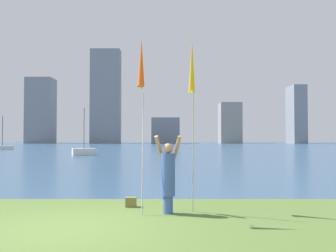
{
  "coord_description": "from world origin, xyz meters",
  "views": [
    {
      "loc": [
        1.93,
        -7.18,
        1.77
      ],
      "look_at": [
        1.94,
        14.31,
        2.4
      ],
      "focal_mm": 39.26,
      "sensor_mm": 36.0,
      "label": 1
    }
  ],
  "objects_px": {
    "kite_flag_left": "(141,68)",
    "sailboat_7": "(2,147)",
    "kite_flag_right": "(192,70)",
    "sailboat_3": "(84,152)",
    "person": "(168,175)",
    "bag": "(131,202)"
  },
  "relations": [
    {
      "from": "sailboat_3",
      "to": "sailboat_7",
      "type": "height_order",
      "value": "sailboat_7"
    },
    {
      "from": "kite_flag_left",
      "to": "bag",
      "type": "distance_m",
      "value": 3.42
    },
    {
      "from": "person",
      "to": "kite_flag_left",
      "type": "distance_m",
      "value": 2.52
    },
    {
      "from": "kite_flag_left",
      "to": "sailboat_3",
      "type": "distance_m",
      "value": 27.67
    },
    {
      "from": "bag",
      "to": "sailboat_7",
      "type": "relative_size",
      "value": 0.06
    },
    {
      "from": "bag",
      "to": "sailboat_3",
      "type": "distance_m",
      "value": 26.21
    },
    {
      "from": "kite_flag_left",
      "to": "person",
      "type": "bearing_deg",
      "value": 38.95
    },
    {
      "from": "kite_flag_right",
      "to": "sailboat_3",
      "type": "bearing_deg",
      "value": 108.35
    },
    {
      "from": "kite_flag_left",
      "to": "sailboat_3",
      "type": "relative_size",
      "value": 0.88
    },
    {
      "from": "person",
      "to": "kite_flag_right",
      "type": "bearing_deg",
      "value": 18.71
    },
    {
      "from": "kite_flag_left",
      "to": "kite_flag_right",
      "type": "xyz_separation_m",
      "value": [
        1.18,
        0.89,
        0.11
      ]
    },
    {
      "from": "kite_flag_left",
      "to": "bag",
      "type": "height_order",
      "value": "kite_flag_left"
    },
    {
      "from": "kite_flag_left",
      "to": "sailboat_7",
      "type": "bearing_deg",
      "value": 117.59
    },
    {
      "from": "kite_flag_right",
      "to": "bag",
      "type": "relative_size",
      "value": 15.69
    },
    {
      "from": "person",
      "to": "kite_flag_left",
      "type": "bearing_deg",
      "value": -157.8
    },
    {
      "from": "sailboat_3",
      "to": "kite_flag_left",
      "type": "bearing_deg",
      "value": -74.56
    },
    {
      "from": "kite_flag_right",
      "to": "sailboat_7",
      "type": "bearing_deg",
      "value": 119.33
    },
    {
      "from": "kite_flag_right",
      "to": "sailboat_3",
      "type": "relative_size",
      "value": 0.93
    },
    {
      "from": "bag",
      "to": "sailboat_7",
      "type": "bearing_deg",
      "value": 117.93
    },
    {
      "from": "kite_flag_right",
      "to": "bag",
      "type": "xyz_separation_m",
      "value": [
        -1.52,
        0.37,
        -3.28
      ]
    },
    {
      "from": "kite_flag_left",
      "to": "sailboat_7",
      "type": "height_order",
      "value": "sailboat_7"
    },
    {
      "from": "kite_flag_left",
      "to": "sailboat_3",
      "type": "xyz_separation_m",
      "value": [
        -7.33,
        26.52,
        -2.92
      ]
    }
  ]
}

